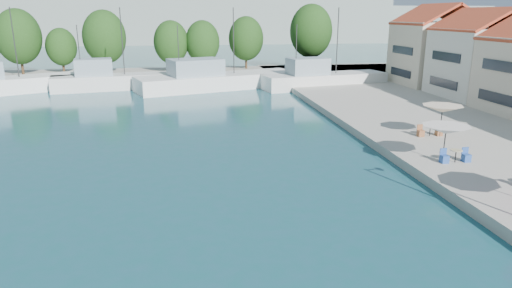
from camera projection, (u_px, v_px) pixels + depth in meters
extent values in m
cube|color=#ABA59A|center=(174.00, 75.00, 67.39)|extent=(90.00, 16.00, 0.60)
cube|color=gray|center=(109.00, 17.00, 150.19)|extent=(180.00, 40.00, 16.00)
cube|color=gray|center=(299.00, 22.00, 180.47)|extent=(140.00, 40.00, 12.00)
cube|color=silver|center=(481.00, 63.00, 47.53)|extent=(8.00, 8.50, 7.00)
pyramid|color=#B44C28|center=(488.00, 10.00, 46.08)|extent=(8.40, 8.80, 1.80)
cube|color=beige|center=(435.00, 53.00, 56.01)|extent=(8.60, 8.50, 7.50)
pyramid|color=#B44C28|center=(440.00, 6.00, 54.48)|extent=(9.00, 8.80, 1.80)
cube|color=white|center=(4.00, 87.00, 53.71)|extent=(17.35, 11.84, 2.20)
cylinder|color=#2D2D2D|center=(14.00, 43.00, 53.29)|extent=(0.12, 0.12, 8.00)
cube|color=silver|center=(113.00, 84.00, 56.64)|extent=(14.83, 6.18, 2.20)
cube|color=#8397A2|center=(93.00, 67.00, 55.38)|extent=(4.75, 3.59, 2.00)
cylinder|color=#2D2D2D|center=(122.00, 41.00, 55.70)|extent=(0.12, 0.12, 8.00)
cylinder|color=#2D2D2D|center=(79.00, 51.00, 54.38)|extent=(0.10, 0.10, 6.00)
cube|color=white|center=(219.00, 83.00, 57.21)|extent=(21.13, 11.36, 2.20)
cube|color=#8397A2|center=(196.00, 67.00, 55.29)|extent=(7.11, 5.79, 2.00)
cylinder|color=#2D2D2D|center=(234.00, 41.00, 56.71)|extent=(0.12, 0.12, 8.00)
cylinder|color=#2D2D2D|center=(178.00, 51.00, 53.85)|extent=(0.10, 0.10, 6.00)
cube|color=silver|center=(324.00, 82.00, 57.72)|extent=(16.42, 6.87, 2.20)
cube|color=#8397A2|center=(308.00, 66.00, 56.39)|extent=(5.27, 3.97, 2.00)
cylinder|color=#2D2D2D|center=(337.00, 41.00, 56.83)|extent=(0.12, 0.12, 8.00)
cylinder|color=#2D2D2D|center=(296.00, 50.00, 55.33)|extent=(0.10, 0.10, 6.00)
cylinder|color=#3F2B19|center=(21.00, 60.00, 65.50)|extent=(0.36, 0.36, 4.11)
ellipsoid|color=#1C3C13|center=(18.00, 37.00, 64.60)|extent=(6.25, 6.25, 7.81)
cylinder|color=#3F2B19|center=(63.00, 63.00, 67.78)|extent=(0.36, 0.36, 2.89)
ellipsoid|color=#1C3C13|center=(61.00, 47.00, 67.14)|extent=(4.40, 4.40, 5.50)
cylinder|color=#3F2B19|center=(106.00, 59.00, 66.77)|extent=(0.36, 0.36, 4.03)
ellipsoid|color=#1C3C13|center=(104.00, 37.00, 65.88)|extent=(6.13, 6.13, 7.66)
cylinder|color=#3F2B19|center=(172.00, 61.00, 68.52)|extent=(0.36, 0.36, 3.37)
ellipsoid|color=#1C3C13|center=(171.00, 42.00, 67.78)|extent=(5.12, 5.12, 6.40)
cylinder|color=#3F2B19|center=(203.00, 60.00, 69.09)|extent=(0.36, 0.36, 3.37)
ellipsoid|color=#1C3C13|center=(203.00, 42.00, 68.35)|extent=(5.12, 5.12, 6.40)
cylinder|color=#3F2B19|center=(246.00, 57.00, 72.64)|extent=(0.36, 0.36, 3.62)
ellipsoid|color=#1C3C13|center=(246.00, 39.00, 71.85)|extent=(5.50, 5.50, 6.87)
cylinder|color=#3F2B19|center=(310.00, 54.00, 74.12)|extent=(0.36, 0.36, 4.46)
ellipsoid|color=#1C3C13|center=(311.00, 31.00, 73.14)|extent=(6.78, 6.78, 8.48)
cylinder|color=black|center=(444.00, 143.00, 26.76)|extent=(0.06, 0.06, 2.18)
cone|color=silver|center=(446.00, 130.00, 26.53)|extent=(2.82, 2.82, 0.50)
cylinder|color=black|center=(441.00, 121.00, 32.23)|extent=(0.06, 0.06, 2.25)
cone|color=beige|center=(442.00, 109.00, 31.99)|extent=(2.85, 2.85, 0.50)
cylinder|color=black|center=(456.00, 156.00, 26.74)|extent=(0.06, 0.06, 0.74)
cylinder|color=tan|center=(456.00, 150.00, 26.64)|extent=(0.70, 0.70, 0.04)
cube|color=#264B98|center=(466.00, 158.00, 26.89)|extent=(0.42, 0.42, 0.46)
cube|color=#264B98|center=(444.00, 159.00, 26.67)|extent=(0.42, 0.42, 0.46)
cylinder|color=black|center=(430.00, 131.00, 32.52)|extent=(0.06, 0.06, 0.74)
cylinder|color=tan|center=(430.00, 126.00, 32.42)|extent=(0.70, 0.70, 0.04)
cube|color=brown|center=(439.00, 133.00, 32.67)|extent=(0.42, 0.42, 0.46)
cube|color=brown|center=(421.00, 133.00, 32.45)|extent=(0.42, 0.42, 0.46)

